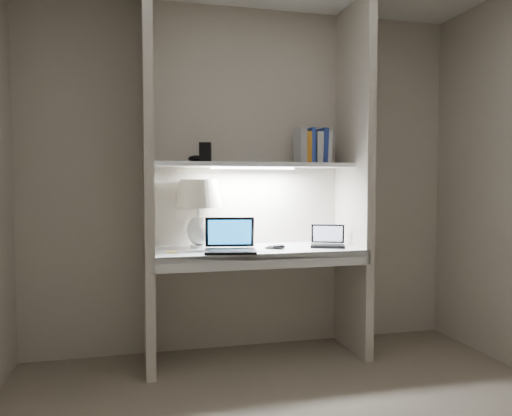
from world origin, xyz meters
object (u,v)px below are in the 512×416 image
object	(u,v)px
laptop_main	(230,244)
laptop_netbook	(328,241)
table_lamp	(199,202)
speaker	(243,236)
book_row	(312,147)

from	to	relation	value
laptop_main	laptop_netbook	bearing A→B (deg)	15.74
table_lamp	laptop_main	world-z (taller)	table_lamp
table_lamp	laptop_netbook	distance (m)	0.96
table_lamp	speaker	xyz separation A→B (m)	(0.32, 0.01, -0.25)
laptop_main	speaker	world-z (taller)	laptop_main
laptop_main	book_row	distance (m)	0.98
book_row	laptop_netbook	bearing A→B (deg)	-71.88
laptop_main	book_row	world-z (taller)	book_row
speaker	laptop_netbook	bearing A→B (deg)	3.37
laptop_main	table_lamp	bearing A→B (deg)	135.83
book_row	laptop_main	bearing A→B (deg)	-159.29
table_lamp	book_row	size ratio (longest dim) A/B	1.85
laptop_main	book_row	bearing A→B (deg)	30.08
laptop_main	book_row	size ratio (longest dim) A/B	1.44
laptop_netbook	table_lamp	bearing A→B (deg)	-167.80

